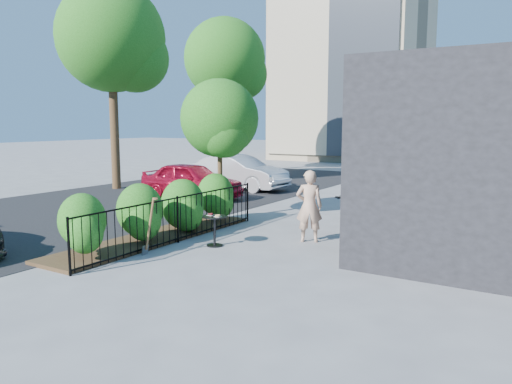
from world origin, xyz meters
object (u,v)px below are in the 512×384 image
Objects in this scene: street_tree_far at (225,64)px; cafe_table at (214,225)px; patio_tree at (221,123)px; woman at (309,206)px; car_red at (191,180)px; car_silver at (238,172)px; shovel at (149,230)px; street_tree_near at (112,44)px.

street_tree_far is 11.20× the size of cafe_table.
woman is at bearing -17.93° from patio_tree.
car_silver reaches higher than car_red.
shovel is at bearing 25.60° from woman.
woman is 9.50m from car_silver.
patio_tree is at bearing -147.69° from car_silver.
patio_tree is 4.80m from car_red.
shovel is at bearing -39.51° from street_tree_near.
car_silver is at bearing 119.52° from patio_tree.
street_tree_near is at bearing 157.43° from patio_tree.
car_red is (-4.97, 5.33, 0.19)m from cafe_table.
car_silver reaches higher than cafe_table.
patio_tree is at bearing 103.94° from shovel.
car_silver is at bearing 30.54° from street_tree_near.
woman reaches higher than car_red.
car_silver is at bearing 113.62° from shovel.
street_tree_far is (-7.70, 11.20, 3.15)m from patio_tree.
car_silver is (4.41, 2.60, -5.20)m from street_tree_near.
shovel is at bearing -60.20° from street_tree_far.
street_tree_near reaches higher than car_red.
street_tree_near is at bearing 140.49° from shovel.
cafe_table is at bearing 64.26° from shovel.
street_tree_near reaches higher than car_silver.
shovel is (0.98, -3.96, -2.20)m from patio_tree.
patio_tree is at bearing -131.58° from car_red.
woman is 7.63m from car_red.
car_red reaches higher than shovel.
street_tree_far is 17.22m from woman.
patio_tree reaches higher than car_silver.
shovel is 0.33× the size of car_red.
woman is 0.43× the size of car_red.
street_tree_far reaches higher than woman.
shovel is (8.68, -7.16, -5.35)m from street_tree_near.
street_tree_far is at bearing 124.18° from cafe_table.
woman is at bearing 42.80° from cafe_table.
car_red is (-6.60, 3.82, -0.18)m from woman.
cafe_table is at bearing -31.68° from street_tree_near.
patio_tree is at bearing -55.49° from street_tree_far.
street_tree_near is at bearing 82.42° from car_red.
cafe_table is at bearing -146.69° from car_silver.
street_tree_near is 2.11× the size of car_red.
shovel is 0.30× the size of car_silver.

